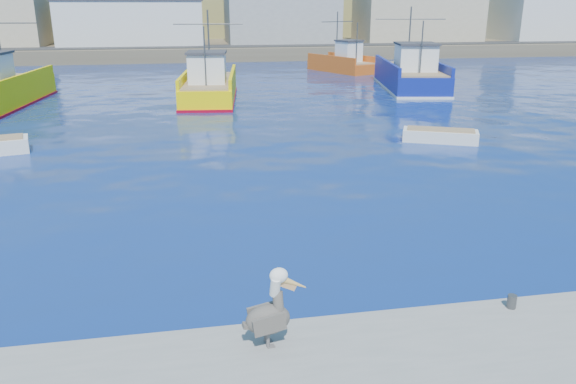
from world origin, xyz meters
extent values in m
plane|color=#071E55|center=(0.00, 0.00, 0.00)|extent=(260.00, 260.00, 0.00)
cylinder|color=#4C4C4C|center=(3.00, -3.40, 0.65)|extent=(0.20, 0.20, 0.30)
cube|color=brown|center=(0.00, 72.00, 0.80)|extent=(160.00, 30.00, 1.60)
cube|color=olive|center=(0.00, 98.00, 6.00)|extent=(180.00, 40.00, 14.00)
cube|color=#2D2D2D|center=(0.00, 61.00, 1.65)|extent=(150.00, 5.00, 0.10)
cube|color=silver|center=(-10.00, 67.00, 4.35)|extent=(18.00, 11.00, 5.50)
cube|color=gray|center=(10.00, 67.00, 4.85)|extent=(15.00, 10.00, 6.50)
cube|color=tan|center=(30.00, 67.00, 5.35)|extent=(17.00, 9.00, 7.50)
cube|color=silver|center=(50.00, 67.00, 4.60)|extent=(13.00, 10.00, 6.00)
cube|color=#FFDC00|center=(-16.36, 29.12, 0.75)|extent=(5.09, 11.94, 1.51)
cube|color=#FFDC00|center=(-14.55, 28.93, 1.86)|extent=(1.46, 11.32, 0.70)
cube|color=maroon|center=(-16.36, 29.12, 0.05)|extent=(5.19, 12.18, 0.25)
cylinder|color=#4C4C4C|center=(-16.23, 30.28, 4.01)|extent=(0.13, 0.13, 5.00)
cube|color=#FFDC00|center=(-1.86, 29.01, 0.68)|extent=(4.81, 10.81, 1.36)
cube|color=#FFDC00|center=(-0.18, 28.81, 1.71)|extent=(1.41, 10.21, 0.70)
cube|color=#FFDC00|center=(-3.55, 29.21, 1.71)|extent=(1.41, 10.21, 0.70)
cube|color=maroon|center=(-1.86, 29.01, 0.05)|extent=(4.91, 11.03, 0.25)
cube|color=#8C7251|center=(-1.86, 29.01, 1.41)|extent=(4.48, 10.37, 0.10)
cube|color=white|center=(-2.05, 27.45, 2.46)|extent=(2.82, 2.89, 2.00)
cube|color=#333338|center=(-2.05, 27.45, 3.56)|extent=(3.03, 3.23, 0.15)
cylinder|color=#4C4C4C|center=(-1.74, 30.05, 3.86)|extent=(0.13, 0.13, 5.00)
cylinder|color=#4C4C4C|center=(-2.23, 25.89, 3.36)|extent=(0.11, 0.11, 4.00)
cylinder|color=#4C4C4C|center=(-1.74, 30.05, 5.36)|extent=(5.04, 0.67, 0.08)
cube|color=navy|center=(15.05, 32.19, 0.78)|extent=(6.34, 12.56, 1.56)
cube|color=navy|center=(16.99, 31.82, 1.91)|extent=(2.42, 11.60, 0.70)
cube|color=navy|center=(13.11, 32.55, 1.91)|extent=(2.42, 11.60, 0.70)
cube|color=silver|center=(15.05, 32.19, 0.05)|extent=(6.47, 12.82, 0.25)
cube|color=#8C7251|center=(15.05, 32.19, 1.61)|extent=(5.92, 12.03, 0.10)
cube|color=white|center=(14.72, 30.42, 2.66)|extent=(3.44, 3.49, 2.00)
cube|color=#333338|center=(14.72, 30.42, 3.76)|extent=(3.71, 3.88, 0.15)
cylinder|color=#4C4C4C|center=(15.27, 33.37, 4.06)|extent=(0.14, 0.14, 5.00)
cylinder|color=#4C4C4C|center=(14.39, 28.65, 3.56)|extent=(0.12, 0.12, 4.00)
cylinder|color=#4C4C4C|center=(15.27, 33.37, 5.56)|extent=(5.79, 1.16, 0.08)
cube|color=#CF5416|center=(12.61, 44.94, 0.51)|extent=(5.94, 8.42, 1.03)
cube|color=#CF5416|center=(13.88, 45.51, 1.38)|extent=(3.33, 7.13, 0.70)
cube|color=#CF5416|center=(11.34, 44.37, 1.38)|extent=(3.33, 7.13, 0.70)
cube|color=#8C7251|center=(12.61, 44.94, 1.08)|extent=(5.59, 8.03, 0.10)
cube|color=white|center=(13.09, 43.86, 2.13)|extent=(2.70, 2.65, 2.00)
cube|color=#333338|center=(13.09, 43.86, 3.23)|extent=(2.93, 2.93, 0.15)
cylinder|color=#4C4C4C|center=(12.28, 45.66, 3.53)|extent=(0.16, 0.16, 5.00)
cylinder|color=#4C4C4C|center=(13.58, 42.78, 3.03)|extent=(0.13, 0.13, 4.00)
cylinder|color=#4C4C4C|center=(12.28, 45.66, 5.03)|extent=(3.82, 1.77, 0.08)
cube|color=silver|center=(9.14, 13.36, 0.23)|extent=(3.94, 2.74, 0.75)
cube|color=#8C7251|center=(9.14, 13.36, 0.64)|extent=(3.49, 2.33, 0.07)
cylinder|color=#595451|center=(-2.40, -3.91, 0.65)|extent=(0.08, 0.08, 0.30)
cube|color=#595451|center=(-2.34, -3.90, 0.51)|extent=(0.16, 0.14, 0.02)
cylinder|color=#595451|center=(-2.42, -3.72, 0.65)|extent=(0.08, 0.08, 0.30)
cube|color=#595451|center=(-2.36, -3.71, 0.51)|extent=(0.16, 0.14, 0.02)
ellipsoid|color=#38332D|center=(-2.38, -3.81, 1.04)|extent=(0.92, 0.61, 0.60)
cube|color=#38332D|center=(-2.38, -4.04, 1.07)|extent=(0.67, 0.14, 0.44)
cube|color=#38332D|center=(-2.43, -3.58, 1.07)|extent=(0.67, 0.14, 0.44)
cube|color=#38332D|center=(-2.76, -3.85, 0.98)|extent=(0.25, 0.19, 0.13)
cylinder|color=#38332D|center=(-2.18, -3.79, 1.37)|extent=(0.24, 0.33, 0.47)
cylinder|color=white|center=(-2.23, -3.79, 1.73)|extent=(0.22, 0.33, 0.45)
ellipsoid|color=white|center=(-2.16, -3.79, 1.94)|extent=(0.38, 0.31, 0.30)
cone|color=gold|center=(-1.89, -3.76, 1.75)|extent=(0.61, 0.21, 0.41)
cube|color=tan|center=(-2.00, -3.77, 1.71)|extent=(0.37, 0.09, 0.26)
camera|label=1|loc=(-3.69, -13.08, 6.74)|focal=35.00mm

